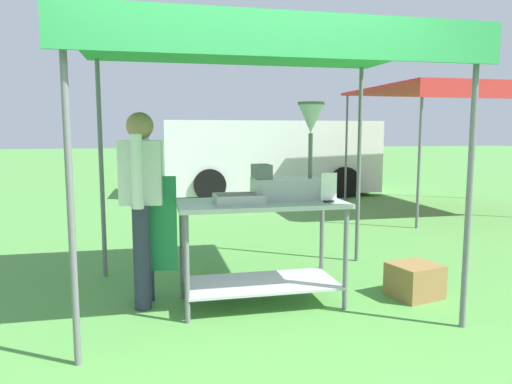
# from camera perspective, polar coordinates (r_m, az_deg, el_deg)

# --- Properties ---
(ground_plane) EXTENTS (70.00, 70.00, 0.00)m
(ground_plane) POSITION_cam_1_polar(r_m,az_deg,el_deg) (9.09, -8.45, -2.07)
(ground_plane) COLOR #519342
(stall_canopy) EXTENTS (2.93, 2.10, 2.19)m
(stall_canopy) POSITION_cam_1_polar(r_m,az_deg,el_deg) (4.06, 0.32, 16.46)
(stall_canopy) COLOR slate
(stall_canopy) RESTS_ON ground
(donut_cart) EXTENTS (1.38, 0.66, 0.88)m
(donut_cart) POSITION_cam_1_polar(r_m,az_deg,el_deg) (4.00, 0.62, -4.79)
(donut_cart) COLOR #B7B7BC
(donut_cart) RESTS_ON ground
(donut_tray) EXTENTS (0.39, 0.29, 0.07)m
(donut_tray) POSITION_cam_1_polar(r_m,az_deg,el_deg) (3.87, -2.22, -0.98)
(donut_tray) COLOR #B7B7BC
(donut_tray) RESTS_ON donut_cart
(donut_fryer) EXTENTS (0.61, 0.28, 0.82)m
(donut_fryer) POSITION_cam_1_polar(r_m,az_deg,el_deg) (4.09, 4.16, 2.95)
(donut_fryer) COLOR #B7B7BC
(donut_fryer) RESTS_ON donut_cart
(menu_sign) EXTENTS (0.13, 0.05, 0.24)m
(menu_sign) POSITION_cam_1_polar(r_m,az_deg,el_deg) (3.94, 8.68, 0.28)
(menu_sign) COLOR black
(menu_sign) RESTS_ON donut_cart
(vendor) EXTENTS (0.46, 0.54, 1.61)m
(vendor) POSITION_cam_1_polar(r_m,az_deg,el_deg) (4.05, -13.35, -0.79)
(vendor) COLOR #2D3347
(vendor) RESTS_ON ground
(supply_crate) EXTENTS (0.48, 0.45, 0.30)m
(supply_crate) POSITION_cam_1_polar(r_m,az_deg,el_deg) (4.51, 18.39, -9.97)
(supply_crate) COLOR olive
(supply_crate) RESTS_ON ground
(van_white) EXTENTS (4.86, 2.17, 1.69)m
(van_white) POSITION_cam_1_polar(r_m,az_deg,el_deg) (11.22, 1.64, 4.26)
(van_white) COLOR white
(van_white) RESTS_ON ground
(neighbour_tent) EXTENTS (3.07, 2.95, 2.23)m
(neighbour_tent) POSITION_cam_1_polar(r_m,az_deg,el_deg) (9.45, 22.54, 10.96)
(neighbour_tent) COLOR slate
(neighbour_tent) RESTS_ON ground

